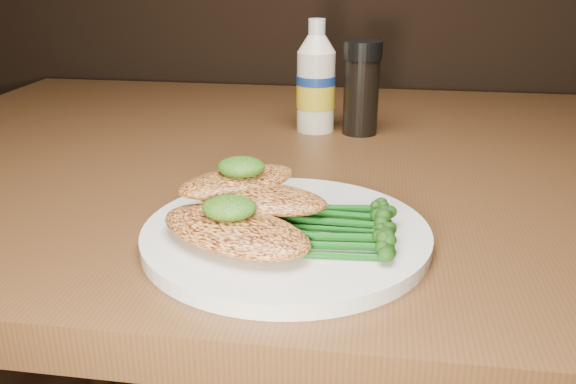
# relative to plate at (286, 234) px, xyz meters

# --- Properties ---
(plate) EXTENTS (0.24, 0.24, 0.01)m
(plate) POSITION_rel_plate_xyz_m (0.00, 0.00, 0.00)
(plate) COLOR white
(plate) RESTS_ON dining_table
(chicken_front) EXTENTS (0.16, 0.13, 0.02)m
(chicken_front) POSITION_rel_plate_xyz_m (-0.04, -0.04, 0.02)
(chicken_front) COLOR #DE9146
(chicken_front) RESTS_ON plate
(chicken_mid) EXTENTS (0.13, 0.09, 0.02)m
(chicken_mid) POSITION_rel_plate_xyz_m (-0.03, 0.02, 0.02)
(chicken_mid) COLOR #DE9146
(chicken_mid) RESTS_ON plate
(chicken_back) EXTENTS (0.12, 0.12, 0.02)m
(chicken_back) POSITION_rel_plate_xyz_m (-0.05, 0.04, 0.03)
(chicken_back) COLOR #DE9146
(chicken_back) RESTS_ON plate
(pesto_front) EXTENTS (0.05, 0.04, 0.02)m
(pesto_front) POSITION_rel_plate_xyz_m (-0.04, -0.03, 0.03)
(pesto_front) COLOR #0B3207
(pesto_front) RESTS_ON chicken_front
(pesto_back) EXTENTS (0.05, 0.05, 0.02)m
(pesto_back) POSITION_rel_plate_xyz_m (-0.05, 0.04, 0.05)
(pesto_back) COLOR #0B3207
(pesto_back) RESTS_ON chicken_back
(broccolini_bundle) EXTENTS (0.14, 0.12, 0.02)m
(broccolini_bundle) POSITION_rel_plate_xyz_m (0.04, -0.01, 0.02)
(broccolini_bundle) COLOR #115013
(broccolini_bundle) RESTS_ON plate
(mayo_bottle) EXTENTS (0.06, 0.06, 0.15)m
(mayo_bottle) POSITION_rel_plate_xyz_m (-0.01, 0.35, 0.07)
(mayo_bottle) COLOR #F0E6CB
(mayo_bottle) RESTS_ON dining_table
(pepper_grinder) EXTENTS (0.05, 0.05, 0.12)m
(pepper_grinder) POSITION_rel_plate_xyz_m (0.05, 0.35, 0.06)
(pepper_grinder) COLOR black
(pepper_grinder) RESTS_ON dining_table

